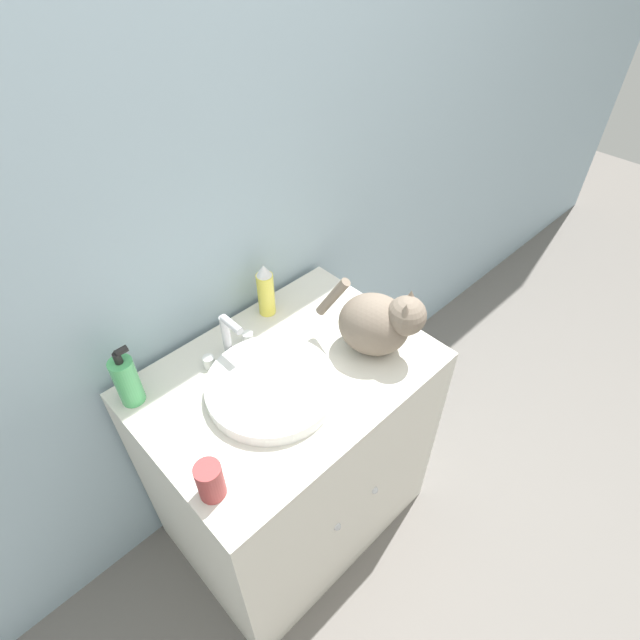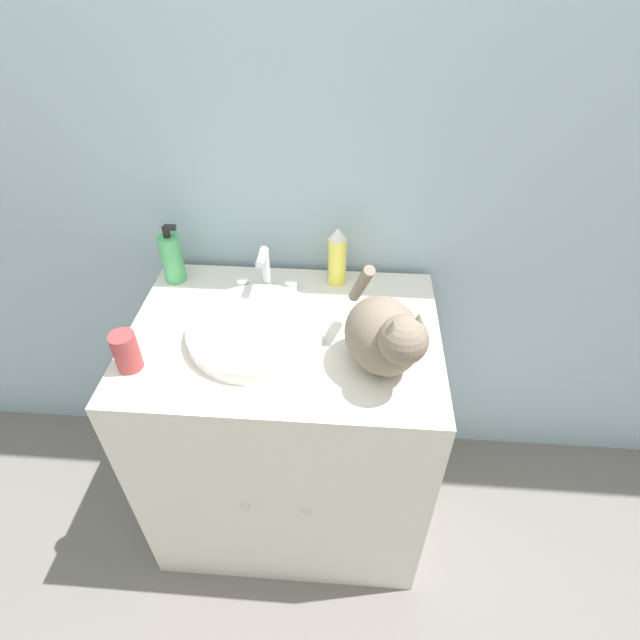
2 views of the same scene
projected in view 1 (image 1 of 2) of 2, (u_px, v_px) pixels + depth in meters
The scene contains 9 objects.
ground_plane at pixel (350, 567), 1.77m from camera, with size 8.00×8.00×0.00m, color slate.
wall_back at pixel (190, 185), 1.25m from camera, with size 6.00×0.05×2.50m.
vanity_cabinet at pixel (292, 454), 1.65m from camera, with size 0.81×0.59×0.81m.
sink_basin at pixel (271, 386), 1.31m from camera, with size 0.35×0.35×0.04m.
faucet at pixel (228, 339), 1.38m from camera, with size 0.17×0.09×0.15m.
cat at pixel (379, 322), 1.37m from camera, with size 0.24×0.31×0.22m.
soap_bottle at pixel (127, 380), 1.25m from camera, with size 0.06×0.06×0.18m.
spray_bottle at pixel (266, 290), 1.50m from camera, with size 0.05×0.05×0.18m.
cup at pixel (210, 481), 1.08m from camera, with size 0.06×0.06×0.10m.
Camera 1 is at (-0.56, -0.43, 1.85)m, focal length 28.00 mm.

